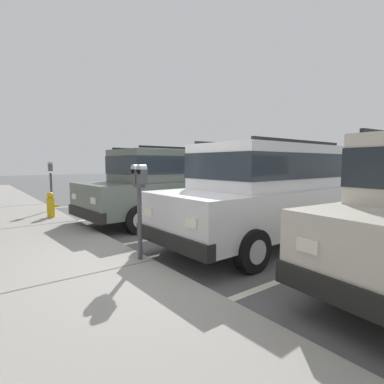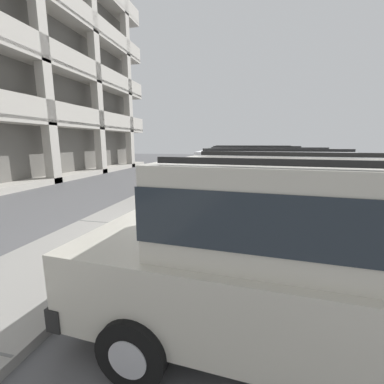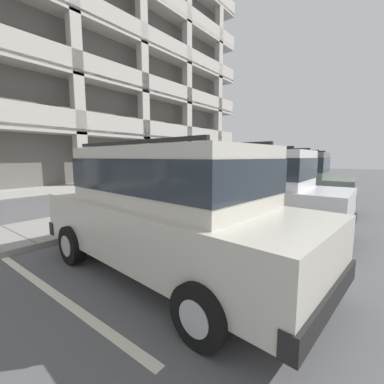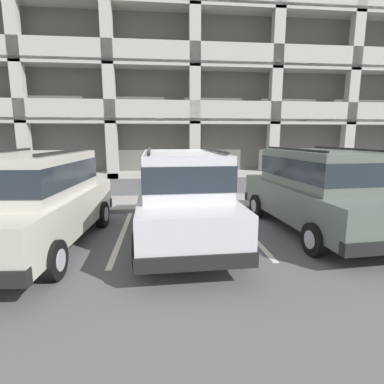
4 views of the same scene
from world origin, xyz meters
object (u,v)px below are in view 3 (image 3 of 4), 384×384
(silver_suv, at_px, (244,187))
(parking_garage, at_px, (33,66))
(parking_meter_far, at_px, (254,171))
(fire_hydrant, at_px, (236,186))
(dark_hatchback, at_px, (279,178))
(parking_meter_near, at_px, (173,176))
(red_sedan, at_px, (168,205))

(silver_suv, distance_m, parking_garage, 17.04)
(silver_suv, distance_m, parking_meter_far, 6.90)
(parking_garage, xyz_separation_m, fire_hydrant, (3.60, -12.73, -7.07))
(parking_meter_far, bearing_deg, dark_hatchback, -142.18)
(silver_suv, height_order, fire_hydrant, silver_suv)
(parking_meter_near, height_order, parking_garage, parking_garage)
(silver_suv, bearing_deg, red_sedan, -177.48)
(red_sedan, relative_size, parking_meter_near, 3.31)
(silver_suv, distance_m, fire_hydrant, 5.91)
(red_sedan, distance_m, parking_meter_near, 4.36)
(dark_hatchback, relative_size, parking_meter_far, 3.18)
(silver_suv, height_order, red_sedan, same)
(silver_suv, xyz_separation_m, fire_hydrant, (5.07, 2.97, -0.62))
(red_sedan, distance_m, dark_hatchback, 6.30)
(dark_hatchback, relative_size, parking_garage, 0.15)
(parking_meter_far, xyz_separation_m, fire_hydrant, (-1.29, 0.30, -0.66))
(dark_hatchback, xyz_separation_m, parking_meter_near, (-3.01, 2.38, 0.14))
(parking_meter_near, bearing_deg, parking_garage, 84.78)
(red_sedan, xyz_separation_m, fire_hydrant, (8.06, 3.18, -0.62))
(parking_meter_near, xyz_separation_m, parking_meter_far, (6.08, 0.00, -0.10))
(silver_suv, height_order, parking_garage, parking_garage)
(silver_suv, xyz_separation_m, parking_garage, (1.48, 15.70, 6.45))
(parking_meter_far, bearing_deg, silver_suv, -157.23)
(silver_suv, height_order, parking_meter_far, silver_suv)
(parking_meter_near, bearing_deg, fire_hydrant, 3.55)
(parking_meter_near, relative_size, parking_meter_far, 0.96)
(fire_hydrant, bearing_deg, silver_suv, -149.67)
(red_sedan, relative_size, fire_hydrant, 7.01)
(dark_hatchback, xyz_separation_m, parking_garage, (-1.82, 15.41, 6.45))
(red_sedan, bearing_deg, silver_suv, 8.41)
(red_sedan, bearing_deg, parking_meter_near, 45.74)
(dark_hatchback, bearing_deg, red_sedan, -179.35)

